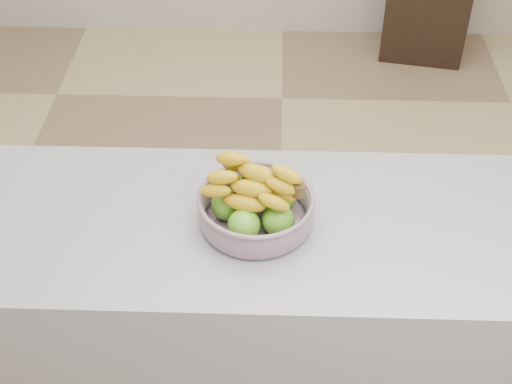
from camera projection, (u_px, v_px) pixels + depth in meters
ground at (280, 264)px, 2.93m from camera, size 4.00×4.00×0.00m
counter at (282, 334)px, 2.09m from camera, size 2.00×0.60×0.90m
fruit_bowl at (256, 205)px, 1.77m from camera, size 0.29×0.29×0.18m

